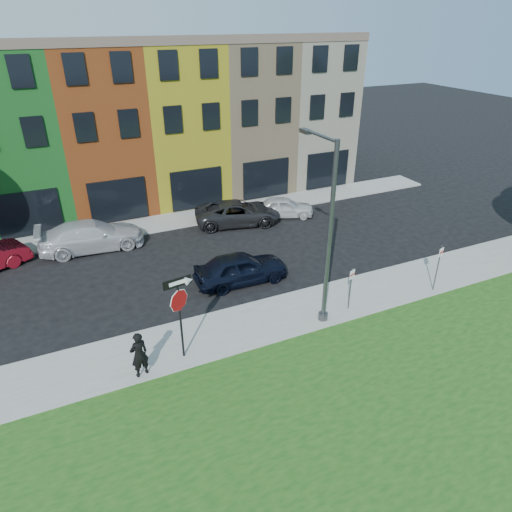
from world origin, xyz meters
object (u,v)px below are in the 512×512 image
sedan_near (241,268)px  street_lamp (326,235)px  man (139,354)px  stop_sign (179,302)px

sedan_near → street_lamp: (1.87, -4.22, 3.19)m
sedan_near → street_lamp: size_ratio=0.60×
man → sedan_near: (5.80, 4.60, -0.26)m
sedan_near → street_lamp: 5.61m
street_lamp → sedan_near: bearing=112.5°
stop_sign → street_lamp: size_ratio=0.45×
man → sedan_near: bearing=-157.8°
sedan_near → man: bearing=130.1°
stop_sign → sedan_near: stop_sign is taller
stop_sign → sedan_near: size_ratio=0.75×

